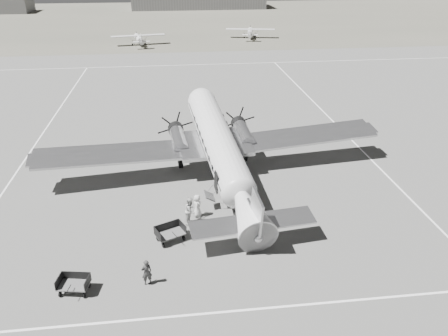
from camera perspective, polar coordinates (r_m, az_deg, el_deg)
ground at (r=34.72m, az=2.00°, el=-1.53°), size 260.00×260.00×0.00m
taxi_line_near at (r=23.51m, az=7.44°, el=-17.54°), size 60.00×0.15×0.01m
taxi_line_right at (r=38.30m, az=20.04°, el=-0.42°), size 0.15×80.00×0.01m
taxi_line_left at (r=45.38m, az=-23.22°, el=3.18°), size 0.15×60.00×0.01m
taxi_line_horizon at (r=72.32m, az=-2.94°, el=13.35°), size 90.00×0.15×0.01m
grass_infield at (r=126.45m, az=-4.91°, el=18.88°), size 260.00×90.00×0.01m
dc3_airliner at (r=33.19m, az=-0.42°, el=2.29°), size 30.48×22.89×5.40m
light_plane_left at (r=89.41m, az=-11.07°, el=16.12°), size 11.71×10.13×2.15m
light_plane_right at (r=95.74m, az=3.44°, el=17.19°), size 11.62×10.05×2.14m
baggage_cart_near at (r=27.66m, az=-7.02°, el=-8.47°), size 2.22×1.96×1.04m
baggage_cart_far at (r=25.13m, az=-19.02°, el=-14.21°), size 1.87×1.47×0.95m
ground_crew at (r=24.48m, az=-10.07°, el=-13.25°), size 0.66×0.54×1.57m
ramp_agent at (r=28.96m, az=-4.40°, el=-5.55°), size 1.06×1.16×1.93m
passenger at (r=29.70m, az=-3.51°, el=-4.95°), size 0.65×0.88×1.64m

